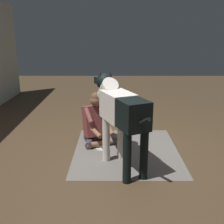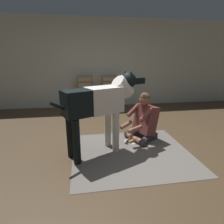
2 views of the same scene
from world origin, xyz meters
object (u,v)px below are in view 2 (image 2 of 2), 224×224
at_px(person_sitting_on_floor, 144,120).
at_px(large_dog, 100,103).
at_px(dining_chair_left_of_pair, 86,91).
at_px(dining_chair_right_of_pair, 110,91).
at_px(hot_dog_on_plate, 131,141).

relative_size(person_sitting_on_floor, large_dog, 0.59).
xyz_separation_m(dining_chair_left_of_pair, large_dog, (0.17, -2.62, 0.28)).
bearing_deg(dining_chair_left_of_pair, large_dog, -86.28).
height_order(dining_chair_left_of_pair, dining_chair_right_of_pair, same).
xyz_separation_m(dining_chair_left_of_pair, person_sitting_on_floor, (1.00, -2.26, -0.18)).
bearing_deg(hot_dog_on_plate, dining_chair_left_of_pair, 107.35).
height_order(dining_chair_left_of_pair, hot_dog_on_plate, dining_chair_left_of_pair).
relative_size(dining_chair_right_of_pair, person_sitting_on_floor, 1.11).
bearing_deg(dining_chair_left_of_pair, hot_dog_on_plate, -72.65).
relative_size(dining_chair_left_of_pair, hot_dog_on_plate, 4.01).
relative_size(large_dog, hot_dog_on_plate, 6.09).
bearing_deg(person_sitting_on_floor, large_dog, -155.90).
bearing_deg(large_dog, hot_dog_on_plate, 24.10).
bearing_deg(dining_chair_right_of_pair, large_dog, -101.72).
height_order(dining_chair_right_of_pair, hot_dog_on_plate, dining_chair_right_of_pair).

